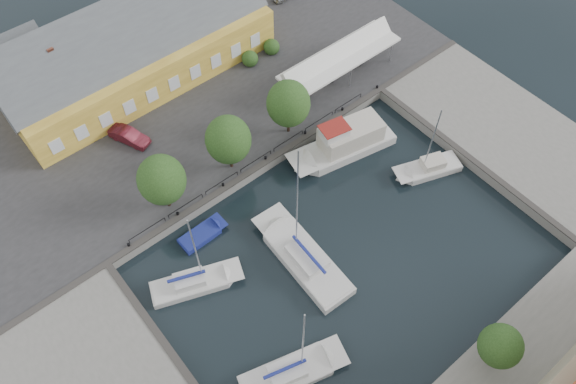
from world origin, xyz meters
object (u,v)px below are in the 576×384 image
at_px(warehouse, 130,52).
at_px(west_boat_d, 291,373).
at_px(tent_canopy, 340,58).
at_px(car_red, 129,136).
at_px(trawler, 345,144).
at_px(center_sailboat, 304,259).
at_px(launch_nw, 202,235).
at_px(east_boat_b, 428,169).
at_px(west_boat_a, 195,284).

distance_m(warehouse, west_boat_d, 35.94).
height_order(tent_canopy, car_red, tent_canopy).
relative_size(warehouse, west_boat_d, 2.51).
bearing_deg(warehouse, trawler, -62.93).
distance_m(center_sailboat, west_boat_d, 9.88).
height_order(warehouse, tent_canopy, warehouse).
bearing_deg(tent_canopy, warehouse, 140.14).
bearing_deg(launch_nw, car_red, 87.95).
bearing_deg(west_boat_d, car_red, 85.33).
height_order(warehouse, west_boat_d, west_boat_d).
height_order(center_sailboat, launch_nw, center_sailboat).
xyz_separation_m(center_sailboat, west_boat_d, (-7.12, -6.85, -0.09)).
distance_m(tent_canopy, center_sailboat, 22.35).
relative_size(warehouse, trawler, 2.50).
height_order(tent_canopy, east_boat_b, east_boat_b).
xyz_separation_m(west_boat_a, launch_nw, (3.25, 3.62, -0.18)).
height_order(west_boat_d, launch_nw, west_boat_d).
xyz_separation_m(tent_canopy, center_sailboat, (-16.94, -14.20, -3.32)).
distance_m(car_red, east_boat_b, 29.27).
height_order(car_red, center_sailboat, center_sailboat).
bearing_deg(center_sailboat, east_boat_b, -0.73).
bearing_deg(trawler, center_sailboat, -148.52).
bearing_deg(tent_canopy, west_boat_d, -138.82).
xyz_separation_m(warehouse, trawler, (10.84, -21.21, -3.41)).
relative_size(tent_canopy, launch_nw, 3.09).
xyz_separation_m(west_boat_a, west_boat_d, (1.46, -10.93, -0.00)).
relative_size(warehouse, west_boat_a, 2.72).
xyz_separation_m(trawler, west_boat_a, (-19.76, -2.77, -0.74)).
bearing_deg(launch_nw, trawler, -2.97).
relative_size(west_boat_a, west_boat_d, 0.92).
relative_size(tent_canopy, center_sailboat, 0.95).
relative_size(car_red, east_boat_b, 0.45).
bearing_deg(east_boat_b, launch_nw, 159.37).
bearing_deg(tent_canopy, launch_nw, -163.74).
xyz_separation_m(warehouse, tent_canopy, (16.60, -13.86, -0.74)).
bearing_deg(east_boat_b, tent_canopy, 84.93).
height_order(center_sailboat, east_boat_b, center_sailboat).
distance_m(warehouse, car_red, 9.49).
bearing_deg(tent_canopy, west_boat_a, -158.37).
xyz_separation_m(car_red, west_boat_a, (-3.71, -16.53, -1.42)).
xyz_separation_m(west_boat_d, launch_nw, (1.78, 14.55, -0.18)).
bearing_deg(launch_nw, east_boat_b, -20.63).
distance_m(tent_canopy, west_boat_d, 32.15).
height_order(car_red, trawler, trawler).
bearing_deg(warehouse, launch_nw, -105.58).
bearing_deg(warehouse, west_boat_d, -102.06).
distance_m(warehouse, west_boat_a, 25.92).
relative_size(center_sailboat, east_boat_b, 1.57).
bearing_deg(tent_canopy, trawler, -128.07).
xyz_separation_m(trawler, west_boat_d, (-18.30, -13.70, -0.75)).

